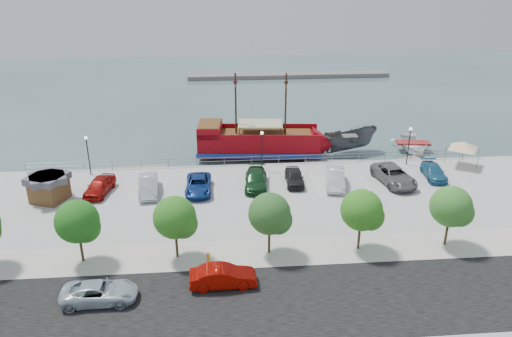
{
  "coord_description": "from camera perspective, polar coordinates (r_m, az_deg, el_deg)",
  "views": [
    {
      "loc": [
        -4.75,
        -42.67,
        20.94
      ],
      "look_at": [
        -1.0,
        2.0,
        2.0
      ],
      "focal_mm": 35.0,
      "sensor_mm": 36.0,
      "label": 1
    }
  ],
  "objects": [
    {
      "name": "ground",
      "position": [
        48.22,
        1.39,
        -4.17
      ],
      "size": [
        160.0,
        160.0,
        0.0
      ],
      "primitive_type": "plane",
      "color": "#364E51"
    },
    {
      "name": "lamp_post_mid",
      "position": [
        52.58,
        0.68,
        2.88
      ],
      "size": [
        0.36,
        0.36,
        4.28
      ],
      "color": "black",
      "rests_on": "land_slab"
    },
    {
      "name": "tree_c",
      "position": [
        37.2,
        -9.05,
        -5.72
      ],
      "size": [
        3.3,
        3.2,
        5.0
      ],
      "color": "#473321",
      "rests_on": "sidewalk"
    },
    {
      "name": "parked_car_h",
      "position": [
        54.51,
        19.65,
        -0.34
      ],
      "size": [
        2.32,
        4.75,
        1.33
      ],
      "primitive_type": "imported",
      "rotation": [
        0.0,
        0.0,
        -0.1
      ],
      "color": "#256487",
      "rests_on": "land_slab"
    },
    {
      "name": "tree_b",
      "position": [
        38.42,
        -19.56,
        -5.88
      ],
      "size": [
        3.3,
        3.2,
        5.0
      ],
      "color": "#473321",
      "rests_on": "sidewalk"
    },
    {
      "name": "lamp_post_left",
      "position": [
        54.01,
        -18.71,
        2.18
      ],
      "size": [
        0.36,
        0.36,
        4.28
      ],
      "color": "black",
      "rests_on": "land_slab"
    },
    {
      "name": "canopy_tent",
      "position": [
        58.02,
        22.68,
        2.84
      ],
      "size": [
        4.5,
        4.5,
        3.2
      ],
      "rotation": [
        0.0,
        0.0,
        0.19
      ],
      "color": "slate",
      "rests_on": "land_slab"
    },
    {
      "name": "far_shore",
      "position": [
        101.1,
        3.77,
        10.55
      ],
      "size": [
        40.0,
        3.0,
        0.8
      ],
      "primitive_type": "cube",
      "color": "#68615C",
      "rests_on": "ground"
    },
    {
      "name": "dock_east",
      "position": [
        60.36,
        16.84,
        0.75
      ],
      "size": [
        6.58,
        3.82,
        0.36
      ],
      "primitive_type": "cube",
      "rotation": [
        0.0,
        0.0,
        0.34
      ],
      "color": "gray",
      "rests_on": "ground"
    },
    {
      "name": "dock_west",
      "position": [
        56.96,
        -13.52,
        -0.21
      ],
      "size": [
        6.93,
        2.63,
        0.39
      ],
      "primitive_type": "cube",
      "rotation": [
        0.0,
        0.0,
        0.1
      ],
      "color": "gray",
      "rests_on": "ground"
    },
    {
      "name": "pirate_ship",
      "position": [
        59.18,
        1.48,
        2.96
      ],
      "size": [
        16.84,
        5.98,
        10.51
      ],
      "rotation": [
        0.0,
        0.0,
        -0.09
      ],
      "color": "maroon",
      "rests_on": "ground"
    },
    {
      "name": "street_van",
      "position": [
        35.29,
        -17.45,
        -13.35
      ],
      "size": [
        5.01,
        2.4,
        1.38
      ],
      "primitive_type": "imported",
      "rotation": [
        0.0,
        0.0,
        1.59
      ],
      "color": "#B0C0C8",
      "rests_on": "street"
    },
    {
      "name": "shed",
      "position": [
        50.13,
        -22.61,
        -1.97
      ],
      "size": [
        4.02,
        4.02,
        2.54
      ],
      "rotation": [
        0.0,
        0.0,
        -0.38
      ],
      "color": "brown",
      "rests_on": "land_slab"
    },
    {
      "name": "street_sedan",
      "position": [
        35.13,
        -3.78,
        -12.21
      ],
      "size": [
        4.66,
        1.75,
        1.52
      ],
      "primitive_type": "imported",
      "rotation": [
        0.0,
        0.0,
        1.6
      ],
      "color": "#990B03",
      "rests_on": "street"
    },
    {
      "name": "parked_car_a",
      "position": [
        50.18,
        -17.45,
        -1.89
      ],
      "size": [
        2.78,
        4.95,
        1.59
      ],
      "primitive_type": "imported",
      "rotation": [
        0.0,
        0.0,
        -0.2
      ],
      "color": "#920E08",
      "rests_on": "land_slab"
    },
    {
      "name": "tree_f",
      "position": [
        41.16,
        21.59,
        -4.22
      ],
      "size": [
        3.3,
        3.2,
        5.0
      ],
      "color": "#473321",
      "rests_on": "sidewalk"
    },
    {
      "name": "parked_car_b",
      "position": [
        48.99,
        -12.2,
        -1.89
      ],
      "size": [
        2.19,
        5.13,
        1.64
      ],
      "primitive_type": "imported",
      "rotation": [
        0.0,
        0.0,
        0.09
      ],
      "color": "silver",
      "rests_on": "land_slab"
    },
    {
      "name": "tree_e",
      "position": [
        38.63,
        12.19,
        -4.83
      ],
      "size": [
        3.3,
        3.2,
        5.0
      ],
      "color": "#473321",
      "rests_on": "sidewalk"
    },
    {
      "name": "fire_hydrant",
      "position": [
        37.93,
        -5.5,
        -10.02
      ],
      "size": [
        0.25,
        0.25,
        0.72
      ],
      "rotation": [
        0.0,
        0.0,
        0.26
      ],
      "color": "orange",
      "rests_on": "sidewalk"
    },
    {
      "name": "parked_car_d",
      "position": [
        49.27,
        -0.01,
        -1.27
      ],
      "size": [
        2.63,
        5.47,
        1.54
      ],
      "primitive_type": "imported",
      "rotation": [
        0.0,
        0.0,
        -0.09
      ],
      "color": "#163F1C",
      "rests_on": "land_slab"
    },
    {
      "name": "parked_car_g",
      "position": [
        51.9,
        15.5,
        -0.78
      ],
      "size": [
        3.68,
        6.33,
        1.66
      ],
      "primitive_type": "imported",
      "rotation": [
        0.0,
        0.0,
        0.16
      ],
      "color": "slate",
      "rests_on": "land_slab"
    },
    {
      "name": "parked_car_c",
      "position": [
        48.57,
        -6.59,
        -1.85
      ],
      "size": [
        2.47,
        5.24,
        1.45
      ],
      "primitive_type": "imported",
      "rotation": [
        0.0,
        0.0,
        -0.01
      ],
      "color": "navy",
      "rests_on": "land_slab"
    },
    {
      "name": "patrol_boat",
      "position": [
        61.47,
        10.64,
        2.97
      ],
      "size": [
        7.67,
        4.5,
        2.79
      ],
      "primitive_type": "imported",
      "rotation": [
        0.0,
        0.0,
        1.83
      ],
      "color": "#484A4E",
      "rests_on": "ground"
    },
    {
      "name": "parked_car_f",
      "position": [
        50.02,
        9.01,
        -1.09
      ],
      "size": [
        2.65,
        5.33,
        1.68
      ],
      "primitive_type": "imported",
      "rotation": [
        0.0,
        0.0,
        -0.18
      ],
      "color": "silver",
      "rests_on": "land_slab"
    },
    {
      "name": "tree_d",
      "position": [
        37.27,
        1.78,
        -5.36
      ],
      "size": [
        3.3,
        3.2,
        5.0
      ],
      "color": "#473321",
      "rests_on": "sidewalk"
    },
    {
      "name": "dock_mid",
      "position": [
        57.76,
        8.72,
        0.5
      ],
      "size": [
        6.53,
        2.32,
        0.37
      ],
      "primitive_type": "cube",
      "rotation": [
        0.0,
        0.0,
        -0.08
      ],
      "color": "gray",
      "rests_on": "ground"
    },
    {
      "name": "speedboat",
      "position": [
        64.23,
        17.47,
        2.49
      ],
      "size": [
        5.58,
        7.18,
        1.37
      ],
      "primitive_type": "imported",
      "rotation": [
        0.0,
        0.0,
        -0.14
      ],
      "color": "white",
      "rests_on": "ground"
    },
    {
      "name": "parked_car_e",
      "position": [
        50.08,
        4.41,
        -0.96
      ],
      "size": [
        1.95,
        4.4,
        1.47
      ],
      "primitive_type": "imported",
      "rotation": [
        0.0,
        0.0,
        -0.05
      ],
      "color": "black",
      "rests_on": "land_slab"
    },
    {
      "name": "lamp_post_right",
      "position": [
        56.32,
        17.13,
        3.22
      ],
      "size": [
        0.36,
        0.36,
        4.28
      ],
      "color": "black",
      "rests_on": "land_slab"
    },
    {
      "name": "seawall_railing",
      "position": [
        54.65,
        0.54,
        0.97
      ],
      "size": [
        50.0,
        0.06,
        1.0
      ],
      "color": "slate",
      "rests_on": "land_slab"
    },
    {
      "name": "sidewalk",
      "position": [
        39.09,
        2.97,
        -9.5
      ],
      "size": [
        100.0,
        4.0,
        0.05
      ],
      "primitive_type": "cube",
      "color": "beige",
      "rests_on": "land_slab"
    },
    {
      "name": "street",
      "position": [
        34.23,
        4.33,
        -14.86
      ],
      "size": [
        100.0,
        8.0,
        0.04
      ],
      "primitive_type": "cube",
      "color": "black",
      "rests_on": "land_slab"
    }
  ]
}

